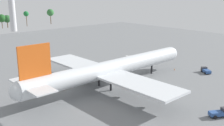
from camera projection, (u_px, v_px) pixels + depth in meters
ground_plane at (112, 86)px, 93.81m from camera, size 287.84×287.84×0.00m
cargo_airplane at (111, 69)px, 91.76m from camera, size 71.96×58.95×18.33m
pushback_tractor at (220, 113)px, 70.35m from camera, size 5.48×4.40×2.36m
baggage_tug at (129, 57)px, 129.36m from camera, size 4.42×2.78×1.98m
maintenance_van at (206, 70)px, 108.60m from camera, size 4.67×5.43×1.99m
safety_cone_nose at (175, 69)px, 112.28m from camera, size 0.44×0.44×0.62m
control_tower at (12, 5)px, 216.30m from camera, size 9.51×9.51×36.02m
tree_line_backdrop at (10, 16)px, 241.64m from camera, size 80.18×7.10×15.75m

